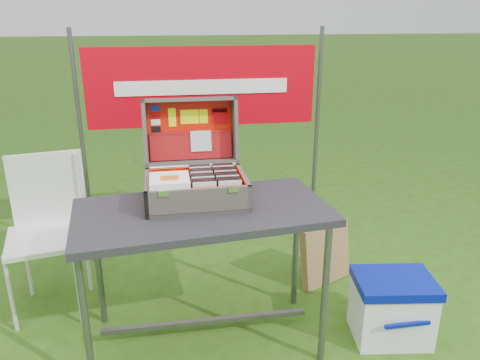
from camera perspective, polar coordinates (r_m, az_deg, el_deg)
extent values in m
plane|color=#2B4A10|center=(2.84, -1.67, -19.26)|extent=(80.00, 80.00, 0.00)
cube|color=#232327|center=(2.46, -4.58, -3.91)|extent=(1.38, 0.79, 0.04)
cylinder|color=#59595B|center=(2.45, -18.31, -16.05)|extent=(0.04, 0.04, 0.78)
cylinder|color=#59595B|center=(2.54, 10.27, -13.92)|extent=(0.04, 0.04, 0.78)
cylinder|color=#59595B|center=(2.90, -16.88, -9.90)|extent=(0.04, 0.04, 0.78)
cylinder|color=#59595B|center=(2.98, 6.81, -8.35)|extent=(0.04, 0.04, 0.78)
cube|color=#59595B|center=(2.80, -4.18, -16.83)|extent=(1.17, 0.03, 0.03)
cube|color=#514940|center=(2.53, -5.33, -2.46)|extent=(0.54, 0.38, 0.02)
cube|color=#514940|center=(2.34, -5.02, -2.71)|extent=(0.54, 0.02, 0.14)
cube|color=#514940|center=(2.68, -5.68, 0.19)|extent=(0.54, 0.02, 0.14)
cube|color=#514940|center=(2.51, -11.24, -1.49)|extent=(0.02, 0.38, 0.14)
cube|color=#514940|center=(2.54, 0.43, -0.82)|extent=(0.02, 0.38, 0.14)
cube|color=red|center=(2.53, -5.34, -2.17)|extent=(0.49, 0.34, 0.01)
cube|color=silver|center=(2.30, -9.31, -1.64)|extent=(0.05, 0.01, 0.03)
cube|color=silver|center=(2.33, -0.82, -1.15)|extent=(0.05, 0.01, 0.03)
cylinder|color=silver|center=(2.67, -5.74, 1.72)|extent=(0.48, 0.02, 0.02)
cube|color=#514940|center=(2.78, -6.11, 6.03)|extent=(0.54, 0.08, 0.38)
cube|color=#514940|center=(2.71, -6.21, 9.75)|extent=(0.54, 0.14, 0.04)
cube|color=#514940|center=(2.74, -5.86, 2.16)|extent=(0.54, 0.14, 0.04)
cube|color=#514940|center=(2.71, -11.48, 5.64)|extent=(0.02, 0.20, 0.40)
cube|color=#514940|center=(2.74, -0.63, 6.18)|extent=(0.02, 0.20, 0.40)
cube|color=red|center=(2.76, -6.09, 6.01)|extent=(0.49, 0.06, 0.33)
cube|color=red|center=(2.35, -5.05, -2.35)|extent=(0.49, 0.01, 0.12)
cube|color=red|center=(2.66, -5.66, 0.31)|extent=(0.49, 0.01, 0.12)
cube|color=red|center=(2.50, -10.95, -1.25)|extent=(0.01, 0.34, 0.12)
cube|color=red|center=(2.53, 0.13, -0.62)|extent=(0.01, 0.34, 0.12)
cube|color=maroon|center=(2.75, -5.98, 4.14)|extent=(0.47, 0.06, 0.16)
cube|color=maroon|center=(2.74, -6.05, 5.72)|extent=(0.46, 0.02, 0.02)
cube|color=silver|center=(2.73, -4.78, 4.76)|extent=(0.12, 0.03, 0.12)
cube|color=#1933B2|center=(2.74, -10.34, 8.59)|extent=(0.05, 0.01, 0.03)
cube|color=#B90104|center=(2.75, -10.29, 7.76)|extent=(0.05, 0.01, 0.03)
cube|color=white|center=(2.75, -10.24, 6.93)|extent=(0.05, 0.01, 0.03)
cube|color=black|center=(2.75, -10.20, 6.10)|extent=(0.05, 0.01, 0.03)
cube|color=#E3F903|center=(2.75, -8.27, 7.56)|extent=(0.04, 0.02, 0.10)
cube|color=#E3F903|center=(2.75, -6.16, 7.67)|extent=(0.11, 0.02, 0.08)
cube|color=#E3F903|center=(2.76, -4.46, 7.75)|extent=(0.05, 0.02, 0.08)
cube|color=#B90104|center=(2.77, -2.47, 7.83)|extent=(0.10, 0.02, 0.09)
cube|color=black|center=(2.77, -2.49, 8.45)|extent=(0.09, 0.01, 0.02)
cube|color=silver|center=(2.37, -4.30, -1.82)|extent=(0.12, 0.01, 0.14)
cube|color=black|center=(2.39, -4.35, -1.64)|extent=(0.12, 0.01, 0.14)
cube|color=black|center=(2.41, -4.40, -1.46)|extent=(0.12, 0.01, 0.14)
cube|color=black|center=(2.43, -4.45, -1.28)|extent=(0.12, 0.01, 0.14)
cube|color=silver|center=(2.45, -4.49, -1.11)|extent=(0.12, 0.01, 0.14)
cube|color=black|center=(2.47, -4.54, -0.94)|extent=(0.12, 0.01, 0.14)
cube|color=black|center=(2.49, -4.58, -0.77)|extent=(0.12, 0.01, 0.14)
cube|color=black|center=(2.51, -4.63, -0.61)|extent=(0.12, 0.01, 0.14)
cube|color=silver|center=(2.53, -4.67, -0.44)|extent=(0.12, 0.01, 0.14)
cube|color=black|center=(2.54, -4.71, -0.28)|extent=(0.12, 0.01, 0.14)
cube|color=black|center=(2.56, -4.76, -0.12)|extent=(0.12, 0.01, 0.14)
cube|color=black|center=(2.58, -4.80, 0.03)|extent=(0.12, 0.01, 0.14)
cube|color=silver|center=(2.60, -4.84, 0.19)|extent=(0.12, 0.01, 0.14)
cube|color=black|center=(2.62, -4.88, 0.34)|extent=(0.12, 0.01, 0.14)
cube|color=black|center=(2.64, -4.92, 0.48)|extent=(0.12, 0.01, 0.14)
cube|color=silver|center=(2.38, -1.21, -1.64)|extent=(0.12, 0.01, 0.14)
cube|color=black|center=(2.40, -1.28, -1.46)|extent=(0.12, 0.01, 0.14)
cube|color=black|center=(2.42, -1.36, -1.28)|extent=(0.12, 0.01, 0.14)
cube|color=black|center=(2.44, -1.43, -1.11)|extent=(0.12, 0.01, 0.14)
cube|color=silver|center=(2.46, -1.50, -0.94)|extent=(0.12, 0.01, 0.14)
cube|color=black|center=(2.48, -1.57, -0.77)|extent=(0.12, 0.01, 0.14)
cube|color=black|center=(2.50, -1.64, -0.60)|extent=(0.12, 0.01, 0.14)
cube|color=black|center=(2.52, -1.70, -0.44)|extent=(0.12, 0.01, 0.14)
cube|color=silver|center=(2.54, -1.77, -0.28)|extent=(0.12, 0.01, 0.14)
cube|color=black|center=(2.56, -1.83, -0.12)|extent=(0.12, 0.01, 0.14)
cube|color=black|center=(2.58, -1.90, 0.04)|extent=(0.12, 0.01, 0.14)
cube|color=black|center=(2.60, -1.96, 0.19)|extent=(0.12, 0.01, 0.14)
cube|color=silver|center=(2.62, -2.02, 0.34)|extent=(0.12, 0.01, 0.14)
cube|color=black|center=(2.64, -2.08, 0.49)|extent=(0.12, 0.01, 0.14)
cube|color=black|center=(2.66, -2.14, 0.64)|extent=(0.12, 0.01, 0.14)
cube|color=white|center=(2.41, -8.58, -0.30)|extent=(0.20, 0.20, 0.00)
cube|color=white|center=(2.41, -8.58, -0.19)|extent=(0.20, 0.20, 0.00)
cube|color=white|center=(2.41, -8.59, -0.08)|extent=(0.20, 0.20, 0.00)
cube|color=white|center=(2.41, -8.59, 0.04)|extent=(0.20, 0.20, 0.00)
cube|color=white|center=(2.40, -8.60, 0.15)|extent=(0.20, 0.20, 0.00)
cube|color=white|center=(2.40, -8.61, 0.26)|extent=(0.20, 0.20, 0.00)
cube|color=#D85919|center=(2.39, -8.60, 0.27)|extent=(0.09, 0.07, 0.00)
cube|color=white|center=(2.92, 17.96, -15.02)|extent=(0.46, 0.37, 0.33)
cube|color=#04138D|center=(2.82, 18.37, -11.78)|extent=(0.48, 0.39, 0.05)
cube|color=#04138D|center=(2.77, 19.74, -16.26)|extent=(0.26, 0.02, 0.02)
cube|color=silver|center=(3.08, -22.58, -6.60)|extent=(0.52, 0.52, 0.03)
cube|color=silver|center=(3.18, -22.38, -0.96)|extent=(0.44, 0.12, 0.47)
cylinder|color=silver|center=(3.08, -26.18, -12.40)|extent=(0.02, 0.02, 0.50)
cylinder|color=silver|center=(2.99, -19.10, -12.37)|extent=(0.02, 0.02, 0.50)
cylinder|color=silver|center=(3.40, -24.51, -9.09)|extent=(0.02, 0.02, 0.50)
cylinder|color=silver|center=(3.32, -18.14, -8.95)|extent=(0.02, 0.02, 0.50)
cylinder|color=silver|center=(3.23, -25.61, -1.32)|extent=(0.02, 0.02, 0.47)
cylinder|color=silver|center=(3.14, -19.01, -0.97)|extent=(0.02, 0.02, 0.47)
cube|color=olive|center=(3.33, 10.35, -8.83)|extent=(0.42, 0.29, 0.43)
cylinder|color=#59595B|center=(3.47, -18.53, 3.00)|extent=(0.03, 0.03, 1.70)
cylinder|color=#59595B|center=(3.61, 9.23, 4.40)|extent=(0.03, 0.03, 1.70)
cube|color=#B0000D|center=(3.33, -4.57, 11.25)|extent=(1.60, 0.02, 0.55)
cube|color=white|center=(3.32, -4.55, 11.22)|extent=(1.20, 0.00, 0.10)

